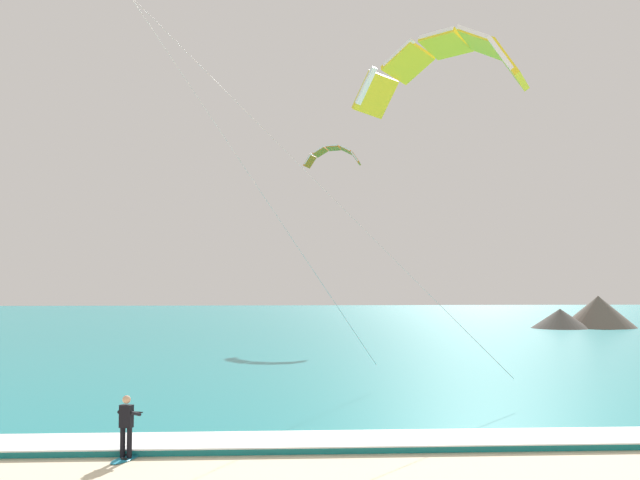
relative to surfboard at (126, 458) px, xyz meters
The scene contains 7 objects.
sea 60.38m from the surfboard, 86.72° to the left, with size 200.00×120.00×0.20m, color teal.
surf_foam 3.69m from the surfboard, 20.30° to the left, with size 200.00×2.36×0.04m, color white.
surfboard is the anchor object (origin of this frame).
kitesurfer 0.91m from the surfboard, 70.64° to the left, with size 0.63×0.63×1.69m.
kite_primary 19.49m from the surfboard, 41.25° to the left, with size 13.54×12.05×13.54m.
kite_distant 46.46m from the surfboard, 78.39° to the left, with size 4.77×2.87×1.79m.
headland_right 62.58m from the surfboard, 56.94° to the left, with size 10.99×7.87×3.25m.
Camera 1 is at (0.44, -11.49, 4.77)m, focal length 43.91 mm.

